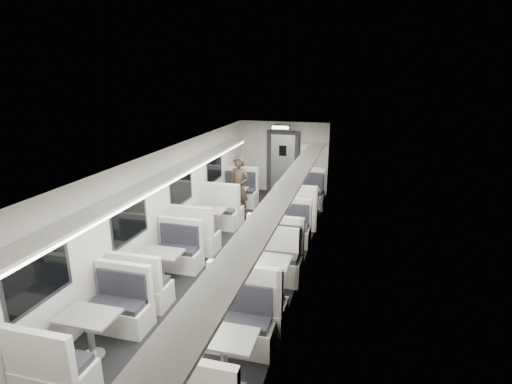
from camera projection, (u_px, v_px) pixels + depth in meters
The scene contains 19 objects.
room at pixel (225, 216), 7.92m from camera, with size 3.24×12.24×2.64m.
booth_left_a at pixel (231, 201), 11.53m from camera, with size 1.08×2.19×1.17m.
booth_left_b at pixel (208, 223), 9.81m from camera, with size 1.05×2.14×1.14m.
booth_left_c at pixel (162, 268), 7.63m from camera, with size 0.96×1.95×1.04m.
booth_left_d at pixel (91, 335), 5.67m from camera, with size 0.97×1.96×1.05m.
booth_right_a at pixel (302, 203), 11.31m from camera, with size 1.11×2.25×1.20m.
booth_right_b at pixel (283, 242), 8.79m from camera, with size 1.01×2.04×1.09m.
booth_right_c at pixel (262, 280), 7.04m from camera, with size 1.15×2.33×1.24m.
booth_right_d at pixel (224, 359), 5.18m from camera, with size 1.01×2.04×1.09m.
passenger at pixel (239, 188), 11.07m from camera, with size 0.64×0.42×1.76m, color black.
window_a at pixel (215, 167), 11.39m from camera, with size 0.02×1.18×0.84m, color black.
window_b at pixel (182, 188), 9.35m from camera, with size 0.02×1.18×0.84m, color black.
window_c at pixel (130, 219), 7.32m from camera, with size 0.02×1.18×0.84m, color black.
window_d at pixel (38, 276), 5.28m from camera, with size 0.02×1.18×0.84m, color black.
luggage_rack_left at pixel (158, 181), 7.74m from camera, with size 0.46×10.40×0.09m.
luggage_rack_right at pixel (284, 190), 7.13m from camera, with size 0.46×10.40×0.09m.
vestibule_door at pixel (283, 162), 13.46m from camera, with size 1.10×0.13×2.10m.
exit_sign at pixel (281, 127), 12.65m from camera, with size 0.62×0.12×0.16m.
wall_notice at pixel (305, 150), 13.13m from camera, with size 0.32×0.02×0.40m, color white.
Camera 1 is at (2.52, -7.04, 3.92)m, focal length 28.00 mm.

